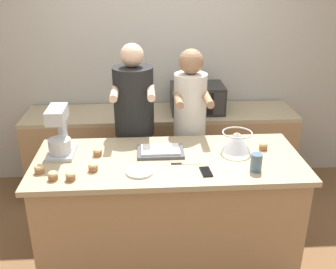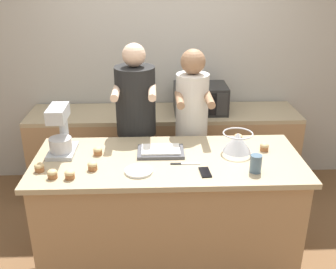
# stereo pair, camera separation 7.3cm
# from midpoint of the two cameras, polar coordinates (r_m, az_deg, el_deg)

# --- Properties ---
(ground_plane) EXTENTS (16.00, 16.00, 0.00)m
(ground_plane) POSITION_cam_midpoint_polar(r_m,az_deg,el_deg) (3.50, -0.58, -17.62)
(ground_plane) COLOR brown
(back_wall) EXTENTS (10.00, 0.06, 2.70)m
(back_wall) POSITION_cam_midpoint_polar(r_m,az_deg,el_deg) (4.31, -1.81, 10.59)
(back_wall) COLOR #B2ADA3
(back_wall) RESTS_ON ground_plane
(island_counter) EXTENTS (2.03, 0.84, 0.96)m
(island_counter) POSITION_cam_midpoint_polar(r_m,az_deg,el_deg) (3.21, -0.62, -11.13)
(island_counter) COLOR #A87F56
(island_counter) RESTS_ON ground_plane
(back_counter) EXTENTS (2.80, 0.60, 0.90)m
(back_counter) POSITION_cam_midpoint_polar(r_m,az_deg,el_deg) (4.27, -1.49, -2.34)
(back_counter) COLOR #A87F56
(back_counter) RESTS_ON ground_plane
(person_left) EXTENTS (0.36, 0.51, 1.71)m
(person_left) POSITION_cam_midpoint_polar(r_m,az_deg,el_deg) (3.55, -5.43, 0.00)
(person_left) COLOR brown
(person_left) RESTS_ON ground_plane
(person_right) EXTENTS (0.31, 0.48, 1.66)m
(person_right) POSITION_cam_midpoint_polar(r_m,az_deg,el_deg) (3.56, 2.55, 0.12)
(person_right) COLOR #33384C
(person_right) RESTS_ON ground_plane
(stand_mixer) EXTENTS (0.20, 0.30, 0.38)m
(stand_mixer) POSITION_cam_midpoint_polar(r_m,az_deg,el_deg) (3.09, -16.12, 0.05)
(stand_mixer) COLOR #B2B7BC
(stand_mixer) RESTS_ON island_counter
(mixing_bowl) EXTENTS (0.24, 0.24, 0.16)m
(mixing_bowl) POSITION_cam_midpoint_polar(r_m,az_deg,el_deg) (3.11, 9.28, -0.88)
(mixing_bowl) COLOR #BCBCC1
(mixing_bowl) RESTS_ON island_counter
(baking_tray) EXTENTS (0.36, 0.23, 0.04)m
(baking_tray) POSITION_cam_midpoint_polar(r_m,az_deg,el_deg) (3.04, -1.78, -2.43)
(baking_tray) COLOR #4C4C51
(baking_tray) RESTS_ON island_counter
(microwave_oven) EXTENTS (0.54, 0.40, 0.28)m
(microwave_oven) POSITION_cam_midpoint_polar(r_m,az_deg,el_deg) (4.08, 3.75, 5.27)
(microwave_oven) COLOR black
(microwave_oven) RESTS_ON back_counter
(cell_phone) EXTENTS (0.08, 0.15, 0.01)m
(cell_phone) POSITION_cam_midpoint_polar(r_m,az_deg,el_deg) (2.78, 4.79, -5.41)
(cell_phone) COLOR black
(cell_phone) RESTS_ON island_counter
(drinking_glass) EXTENTS (0.08, 0.08, 0.13)m
(drinking_glass) POSITION_cam_midpoint_polar(r_m,az_deg,el_deg) (2.83, 11.97, -4.00)
(drinking_glass) COLOR slate
(drinking_glass) RESTS_ON island_counter
(small_plate) EXTENTS (0.20, 0.20, 0.02)m
(small_plate) POSITION_cam_midpoint_polar(r_m,az_deg,el_deg) (2.78, -4.89, -5.36)
(small_plate) COLOR white
(small_plate) RESTS_ON island_counter
(knife) EXTENTS (0.22, 0.02, 0.01)m
(knife) POSITION_cam_midpoint_polar(r_m,az_deg,el_deg) (2.89, 1.58, -4.24)
(knife) COLOR #BCBCC1
(knife) RESTS_ON island_counter
(cupcake_0) EXTENTS (0.07, 0.07, 0.06)m
(cupcake_0) POSITION_cam_midpoint_polar(r_m,az_deg,el_deg) (2.84, -11.56, -4.61)
(cupcake_0) COLOR #9E6038
(cupcake_0) RESTS_ON island_counter
(cupcake_1) EXTENTS (0.07, 0.07, 0.06)m
(cupcake_1) POSITION_cam_midpoint_polar(r_m,az_deg,el_deg) (3.18, 13.03, -1.60)
(cupcake_1) COLOR #9E6038
(cupcake_1) RESTS_ON island_counter
(cupcake_2) EXTENTS (0.07, 0.07, 0.06)m
(cupcake_2) POSITION_cam_midpoint_polar(r_m,az_deg,el_deg) (2.79, -17.10, -5.70)
(cupcake_2) COLOR #9E6038
(cupcake_2) RESTS_ON island_counter
(cupcake_3) EXTENTS (0.07, 0.07, 0.06)m
(cupcake_3) POSITION_cam_midpoint_polar(r_m,az_deg,el_deg) (3.05, -10.88, -2.47)
(cupcake_3) COLOR #9E6038
(cupcake_3) RESTS_ON island_counter
(cupcake_4) EXTENTS (0.07, 0.07, 0.06)m
(cupcake_4) POSITION_cam_midpoint_polar(r_m,az_deg,el_deg) (2.91, -18.89, -4.73)
(cupcake_4) COLOR #9E6038
(cupcake_4) RESTS_ON island_counter
(cupcake_5) EXTENTS (0.07, 0.07, 0.06)m
(cupcake_5) POSITION_cam_midpoint_polar(r_m,az_deg,el_deg) (2.76, -14.72, -5.81)
(cupcake_5) COLOR #9E6038
(cupcake_5) RESTS_ON island_counter
(cupcake_6) EXTENTS (0.07, 0.07, 0.06)m
(cupcake_6) POSITION_cam_midpoint_polar(r_m,az_deg,el_deg) (3.30, 9.35, -0.34)
(cupcake_6) COLOR #9E6038
(cupcake_6) RESTS_ON island_counter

